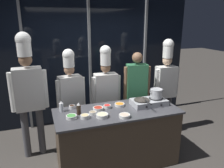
{
  "coord_description": "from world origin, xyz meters",
  "views": [
    {
      "loc": [
        -1.08,
        -2.89,
        2.24
      ],
      "look_at": [
        0.0,
        0.25,
        1.27
      ],
      "focal_mm": 35.0,
      "sensor_mm": 36.0,
      "label": 1
    }
  ],
  "objects": [
    {
      "name": "prep_bowl_bell_pepper",
      "position": [
        -0.12,
        0.14,
        0.95
      ],
      "size": [
        0.12,
        0.12,
        0.05
      ],
      "color": "white",
      "rests_on": "demo_counter"
    },
    {
      "name": "frying_pan",
      "position": [
        0.43,
        0.04,
        1.04
      ],
      "size": [
        0.25,
        0.44,
        0.05
      ],
      "color": "#38332D",
      "rests_on": "portable_stove"
    },
    {
      "name": "prep_bowl_scallions",
      "position": [
        -0.71,
        -0.06,
        0.95
      ],
      "size": [
        0.15,
        0.15,
        0.05
      ],
      "color": "white",
      "rests_on": "demo_counter"
    },
    {
      "name": "chef_pastry",
      "position": [
        1.27,
        0.68,
        1.11
      ],
      "size": [
        0.52,
        0.21,
        1.91
      ],
      "rotation": [
        0.0,
        0.0,
        3.13
      ],
      "color": "#4C4C51",
      "rests_on": "ground_plane"
    },
    {
      "name": "ground_plane",
      "position": [
        0.0,
        0.0,
        0.0
      ],
      "size": [
        24.0,
        24.0,
        0.0
      ],
      "primitive_type": "plane",
      "color": "#47423D"
    },
    {
      "name": "prep_bowl_mushrooms",
      "position": [
        -0.39,
        -0.03,
        0.94
      ],
      "size": [
        0.11,
        0.11,
        0.05
      ],
      "color": "white",
      "rests_on": "demo_counter"
    },
    {
      "name": "prep_bowl_chili_flakes",
      "position": [
        -0.27,
        0.1,
        0.94
      ],
      "size": [
        0.16,
        0.16,
        0.05
      ],
      "color": "white",
      "rests_on": "demo_counter"
    },
    {
      "name": "prep_bowl_noodles",
      "position": [
        -0.29,
        -0.16,
        0.95
      ],
      "size": [
        0.17,
        0.17,
        0.05
      ],
      "color": "white",
      "rests_on": "demo_counter"
    },
    {
      "name": "portable_stove",
      "position": [
        0.56,
        0.04,
        0.97
      ],
      "size": [
        0.56,
        0.34,
        0.1
      ],
      "color": "#B2B5BA",
      "rests_on": "demo_counter"
    },
    {
      "name": "prep_bowl_carrots",
      "position": [
        0.1,
        0.16,
        0.94
      ],
      "size": [
        0.16,
        0.16,
        0.04
      ],
      "color": "white",
      "rests_on": "demo_counter"
    },
    {
      "name": "prep_bowl_chicken",
      "position": [
        0.01,
        -0.26,
        0.94
      ],
      "size": [
        0.16,
        0.16,
        0.05
      ],
      "color": "white",
      "rests_on": "demo_counter"
    },
    {
      "name": "stock_pot",
      "position": [
        0.69,
        0.05,
        1.1
      ],
      "size": [
        0.22,
        0.2,
        0.15
      ],
      "color": "#B7BABF",
      "rests_on": "portable_stove"
    },
    {
      "name": "squeeze_bottle_soy",
      "position": [
        -0.58,
        0.04,
        1.01
      ],
      "size": [
        0.06,
        0.06,
        0.19
      ],
      "color": "#332319",
      "rests_on": "demo_counter"
    },
    {
      "name": "chef_line",
      "position": [
        0.05,
        0.73,
        1.04
      ],
      "size": [
        0.54,
        0.23,
        1.82
      ],
      "rotation": [
        0.0,
        0.0,
        3.11
      ],
      "color": "#2D3856",
      "rests_on": "ground_plane"
    },
    {
      "name": "person_guest",
      "position": [
        0.62,
        0.65,
        1.04
      ],
      "size": [
        0.49,
        0.26,
        1.69
      ],
      "rotation": [
        0.0,
        0.0,
        2.96
      ],
      "color": "#2D3856",
      "rests_on": "ground_plane"
    },
    {
      "name": "chef_head",
      "position": [
        -1.26,
        0.67,
        1.21
      ],
      "size": [
        0.58,
        0.25,
        2.08
      ],
      "rotation": [
        0.0,
        0.0,
        3.2
      ],
      "color": "#4C4C51",
      "rests_on": "ground_plane"
    },
    {
      "name": "prep_bowl_ginger",
      "position": [
        -0.53,
        -0.12,
        0.95
      ],
      "size": [
        0.13,
        0.13,
        0.06
      ],
      "color": "white",
      "rests_on": "demo_counter"
    },
    {
      "name": "prep_bowl_soy_glaze",
      "position": [
        -0.64,
        0.31,
        0.95
      ],
      "size": [
        0.1,
        0.1,
        0.05
      ],
      "color": "white",
      "rests_on": "demo_counter"
    },
    {
      "name": "chef_sous",
      "position": [
        -0.6,
        0.72,
        1.05
      ],
      "size": [
        0.5,
        0.26,
        1.79
      ],
      "rotation": [
        0.0,
        0.0,
        3.32
      ],
      "color": "#232326",
      "rests_on": "ground_plane"
    },
    {
      "name": "demo_counter",
      "position": [
        0.0,
        0.0,
        0.46
      ],
      "size": [
        1.9,
        0.79,
        0.92
      ],
      "color": "#4C3D2D",
      "rests_on": "ground_plane"
    },
    {
      "name": "squeeze_bottle_clear",
      "position": [
        -0.81,
        0.23,
        1.0
      ],
      "size": [
        0.06,
        0.06,
        0.17
      ],
      "color": "white",
      "rests_on": "demo_counter"
    },
    {
      "name": "window_wall_back",
      "position": [
        0.0,
        1.78,
        1.35
      ],
      "size": [
        4.69,
        0.09,
        2.7
      ],
      "color": "black",
      "rests_on": "ground_plane"
    }
  ]
}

